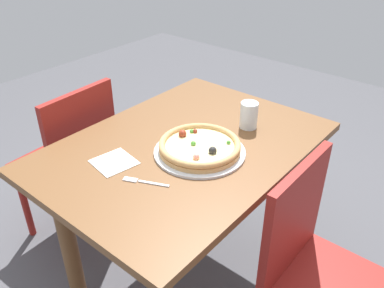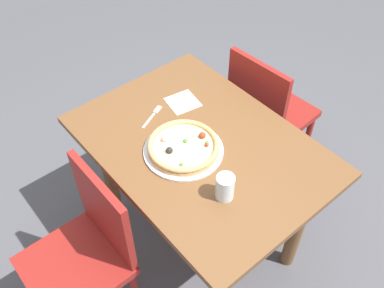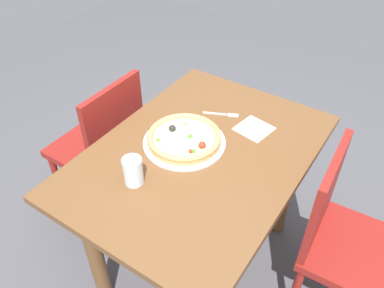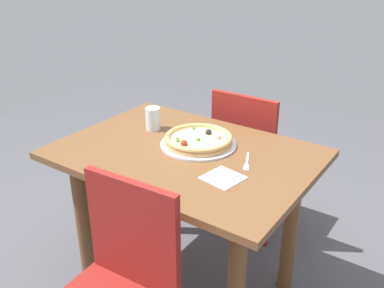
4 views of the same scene
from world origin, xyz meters
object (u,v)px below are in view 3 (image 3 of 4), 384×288
fork (224,114)px  pizza (184,138)px  chair_near (103,145)px  chair_far (343,239)px  napkin (254,129)px  dining_table (199,177)px  drinking_glass (133,171)px  plate (184,142)px

fork → pizza: bearing=-121.9°
chair_near → chair_far: 1.24m
chair_far → pizza: size_ratio=2.86×
chair_near → napkin: chair_near is taller
dining_table → chair_far: chair_far is taller
chair_far → drinking_glass: size_ratio=7.90×
dining_table → chair_near: 0.63m
chair_near → chair_far: same height
chair_far → pizza: bearing=-83.4°
plate → napkin: 0.32m
chair_near → fork: size_ratio=5.64×
napkin → pizza: bearing=-38.6°
chair_far → plate: 0.76m
chair_far → napkin: 0.59m
dining_table → chair_near: bearing=-92.1°
chair_near → pizza: (0.01, 0.53, 0.30)m
plate → chair_far: bearing=99.9°
chair_near → fork: (-0.26, 0.57, 0.27)m
plate → pizza: pizza is taller
dining_table → chair_far: bearing=102.4°
dining_table → plate: size_ratio=3.22×
plate → drinking_glass: (0.29, -0.03, 0.05)m
plate → napkin: bearing=141.4°
pizza → fork: (-0.27, 0.04, -0.03)m
dining_table → fork: fork is taller
drinking_glass → napkin: bearing=157.0°
pizza → drinking_glass: drinking_glass is taller
drinking_glass → pizza: bearing=174.2°
plate → chair_near: bearing=-91.1°
dining_table → chair_near: size_ratio=1.27×
pizza → fork: 0.27m
pizza → chair_far: bearing=99.9°
pizza → fork: size_ratio=1.97×
drinking_glass → napkin: size_ratio=0.80×
plate → napkin: size_ratio=2.48×
plate → pizza: 0.03m
pizza → napkin: (-0.25, 0.20, -0.03)m
fork → dining_table: bearing=-104.2°
chair_far → drinking_glass: 0.90m
pizza → chair_near: bearing=-91.1°
chair_near → fork: chair_near is taller
dining_table → pizza: size_ratio=3.62×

